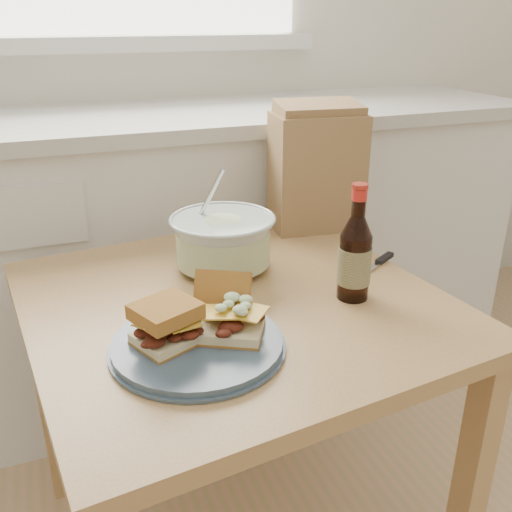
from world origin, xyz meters
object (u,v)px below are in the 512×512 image
object	(u,v)px
beer_bottle	(355,257)
paper_bag	(316,172)
dining_table	(235,339)
coleslaw_bowl	(223,243)
plate	(198,345)

from	to	relation	value
beer_bottle	paper_bag	distance (m)	0.44
dining_table	beer_bottle	world-z (taller)	beer_bottle
coleslaw_bowl	paper_bag	xyz separation A→B (m)	(0.32, 0.18, 0.09)
plate	coleslaw_bowl	world-z (taller)	coleslaw_bowl
beer_bottle	paper_bag	xyz separation A→B (m)	(0.12, 0.41, 0.06)
dining_table	beer_bottle	size ratio (longest dim) A/B	3.73
paper_bag	plate	bearing A→B (deg)	-126.37
plate	beer_bottle	distance (m)	0.37
dining_table	beer_bottle	distance (m)	0.31
coleslaw_bowl	paper_bag	size ratio (longest dim) A/B	0.78
plate	coleslaw_bowl	distance (m)	0.35
plate	coleslaw_bowl	xyz separation A→B (m)	(0.15, 0.31, 0.05)
beer_bottle	paper_bag	bearing A→B (deg)	51.59
plate	paper_bag	size ratio (longest dim) A/B	0.98
plate	coleslaw_bowl	size ratio (longest dim) A/B	1.25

